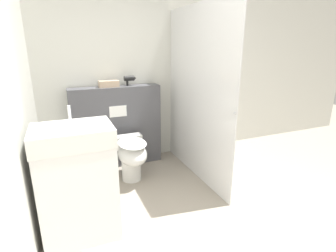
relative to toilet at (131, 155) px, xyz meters
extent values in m
cube|color=silver|center=(0.36, 0.69, 0.92)|extent=(8.00, 0.06, 2.50)
cube|color=#4C4C51|center=(-0.04, 0.53, 0.21)|extent=(1.17, 0.21, 1.08)
cube|color=white|center=(-0.04, 0.42, 0.45)|extent=(0.22, 0.01, 0.14)
cube|color=silver|center=(0.79, -0.13, 0.69)|extent=(0.01, 1.57, 2.04)
sphere|color=#B2B2B7|center=(0.79, -0.88, 0.65)|extent=(0.04, 0.04, 0.04)
cylinder|color=white|center=(0.00, 0.03, -0.16)|extent=(0.24, 0.24, 0.34)
ellipsoid|color=white|center=(0.00, -0.06, 0.04)|extent=(0.33, 0.48, 0.25)
ellipsoid|color=white|center=(0.00, -0.06, 0.18)|extent=(0.32, 0.47, 0.02)
cube|color=white|center=(0.00, 0.23, 0.09)|extent=(0.39, 0.13, 0.16)
cube|color=white|center=(-0.65, -0.76, 0.09)|extent=(0.60, 0.44, 0.84)
cube|color=white|center=(-0.65, -0.76, 0.58)|extent=(0.61, 0.45, 0.15)
cylinder|color=silver|center=(-0.65, -0.64, 0.73)|extent=(0.02, 0.02, 0.14)
cylinder|color=black|center=(0.15, 0.54, 0.84)|extent=(0.13, 0.06, 0.06)
cone|color=black|center=(0.23, 0.54, 0.84)|extent=(0.03, 0.05, 0.05)
cylinder|color=black|center=(0.12, 0.54, 0.79)|extent=(0.03, 0.03, 0.09)
cube|color=tan|center=(-0.12, 0.52, 0.79)|extent=(0.25, 0.13, 0.08)
camera|label=1|loc=(-0.70, -2.83, 1.26)|focal=28.00mm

